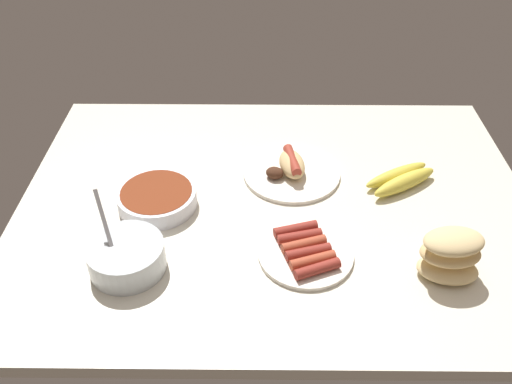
{
  "coord_description": "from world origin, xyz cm",
  "views": [
    {
      "loc": [
        3.63,
        96.73,
        80.83
      ],
      "look_at": [
        4.5,
        0.54,
        3.0
      ],
      "focal_mm": 37.57,
      "sensor_mm": 36.0,
      "label": 1
    }
  ],
  "objects_px": {
    "bowl_chili": "(157,197)",
    "plate_sausages": "(306,251)",
    "bread_stack": "(450,255)",
    "plate_hotdog_assembled": "(291,169)",
    "bowl_coleslaw": "(126,256)",
    "banana_bunch": "(401,179)"
  },
  "relations": [
    {
      "from": "bread_stack",
      "to": "bowl_chili",
      "type": "bearing_deg",
      "value": -18.82
    },
    {
      "from": "plate_hotdog_assembled",
      "to": "bread_stack",
      "type": "height_order",
      "value": "bread_stack"
    },
    {
      "from": "bowl_chili",
      "to": "bowl_coleslaw",
      "type": "relative_size",
      "value": 1.14
    },
    {
      "from": "bowl_coleslaw",
      "to": "plate_sausages",
      "type": "bearing_deg",
      "value": -174.16
    },
    {
      "from": "bowl_coleslaw",
      "to": "plate_sausages",
      "type": "relative_size",
      "value": 0.8
    },
    {
      "from": "bread_stack",
      "to": "bowl_coleslaw",
      "type": "distance_m",
      "value": 0.64
    },
    {
      "from": "bowl_chili",
      "to": "bread_stack",
      "type": "height_order",
      "value": "bread_stack"
    },
    {
      "from": "bowl_chili",
      "to": "bowl_coleslaw",
      "type": "xyz_separation_m",
      "value": [
        0.03,
        0.2,
        0.01
      ]
    },
    {
      "from": "banana_bunch",
      "to": "bowl_coleslaw",
      "type": "bearing_deg",
      "value": 24.5
    },
    {
      "from": "bowl_chili",
      "to": "plate_sausages",
      "type": "height_order",
      "value": "bowl_chili"
    },
    {
      "from": "bowl_chili",
      "to": "bread_stack",
      "type": "bearing_deg",
      "value": 161.18
    },
    {
      "from": "bowl_chili",
      "to": "bread_stack",
      "type": "distance_m",
      "value": 0.65
    },
    {
      "from": "plate_hotdog_assembled",
      "to": "bread_stack",
      "type": "bearing_deg",
      "value": 132.13
    },
    {
      "from": "bread_stack",
      "to": "banana_bunch",
      "type": "xyz_separation_m",
      "value": [
        0.03,
        -0.29,
        -0.04
      ]
    },
    {
      "from": "plate_hotdog_assembled",
      "to": "plate_sausages",
      "type": "bearing_deg",
      "value": 94.02
    },
    {
      "from": "bread_stack",
      "to": "plate_sausages",
      "type": "height_order",
      "value": "bread_stack"
    },
    {
      "from": "bowl_chili",
      "to": "bowl_coleslaw",
      "type": "height_order",
      "value": "bowl_coleslaw"
    },
    {
      "from": "bread_stack",
      "to": "bowl_coleslaw",
      "type": "bearing_deg",
      "value": -1.06
    },
    {
      "from": "plate_hotdog_assembled",
      "to": "bowl_chili",
      "type": "relative_size",
      "value": 1.33
    },
    {
      "from": "bowl_coleslaw",
      "to": "plate_hotdog_assembled",
      "type": "bearing_deg",
      "value": -137.38
    },
    {
      "from": "plate_hotdog_assembled",
      "to": "bowl_coleslaw",
      "type": "height_order",
      "value": "bowl_coleslaw"
    },
    {
      "from": "banana_bunch",
      "to": "plate_sausages",
      "type": "bearing_deg",
      "value": 44.39
    }
  ]
}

